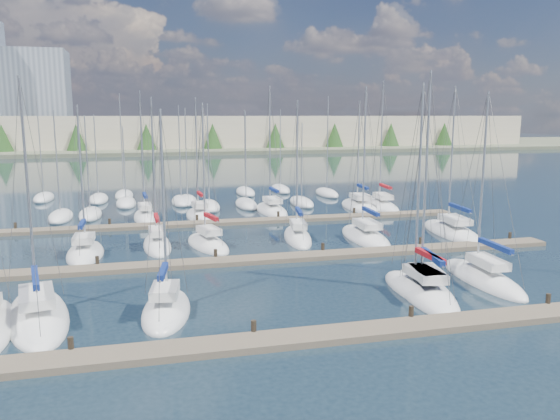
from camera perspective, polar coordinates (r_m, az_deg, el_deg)
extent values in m
plane|color=#1C2C39|center=(81.76, -7.76, 2.61)|extent=(400.00, 400.00, 0.00)
cube|color=#6B5E4C|center=(26.24, 6.46, -12.75)|extent=(44.00, 1.80, 0.35)
cylinder|color=#2D261C|center=(25.79, -20.99, -13.42)|extent=(0.26, 0.26, 1.10)
cylinder|color=#2D261C|center=(25.97, -2.76, -12.58)|extent=(0.26, 0.26, 1.10)
cylinder|color=#2D261C|center=(28.48, 13.53, -10.78)|extent=(0.26, 0.26, 1.10)
cylinder|color=#2D261C|center=(32.81, 26.19, -8.77)|extent=(0.26, 0.26, 1.10)
cube|color=#6B5E4C|center=(38.97, -0.71, -5.09)|extent=(44.00, 1.80, 0.35)
cylinder|color=#2D261C|center=(39.00, -18.54, -5.38)|extent=(0.26, 0.26, 1.10)
cylinder|color=#2D261C|center=(39.12, -6.75, -4.88)|extent=(0.26, 0.26, 1.10)
cylinder|color=#2D261C|center=(40.83, 4.49, -4.21)|extent=(0.26, 0.26, 1.10)
cylinder|color=#2D261C|center=(43.96, 14.46, -3.48)|extent=(0.26, 0.26, 1.10)
cylinder|color=#2D261C|center=(48.22, 22.87, -2.78)|extent=(0.26, 0.26, 1.10)
cube|color=#6B5E4C|center=(52.36, -4.20, -1.24)|extent=(44.00, 1.80, 0.35)
cylinder|color=#2D261C|center=(53.74, -25.91, -1.76)|extent=(0.26, 0.26, 1.10)
cylinder|color=#2D261C|center=(52.62, -17.37, -1.44)|extent=(0.26, 0.26, 1.10)
cylinder|color=#2D261C|center=(52.71, -8.66, -1.08)|extent=(0.26, 0.26, 1.10)
cylinder|color=#2D261C|center=(53.99, -0.18, -0.71)|extent=(0.26, 0.26, 1.10)
cylinder|color=#2D261C|center=(56.39, 7.74, -0.34)|extent=(0.26, 0.26, 1.10)
cylinder|color=#2D261C|center=(59.77, 14.89, -0.01)|extent=(0.26, 0.26, 1.10)
ellipsoid|color=white|center=(58.46, -0.89, -0.14)|extent=(2.95, 8.35, 1.60)
cube|color=maroon|center=(58.46, -0.89, -0.14)|extent=(1.53, 4.01, 0.12)
cube|color=silver|center=(57.85, -0.79, 1.06)|extent=(1.58, 2.93, 0.50)
cylinder|color=#9EA0A5|center=(58.29, -1.07, 6.89)|extent=(0.14, 0.14, 12.16)
cylinder|color=#9EA0A5|center=(57.07, -0.63, 2.00)|extent=(0.18, 3.48, 0.10)
cube|color=navy|center=(57.05, -0.63, 2.12)|extent=(0.37, 3.21, 0.30)
ellipsoid|color=white|center=(56.07, -13.89, -0.86)|extent=(2.69, 7.43, 1.60)
cube|color=black|center=(56.07, -13.89, -0.86)|extent=(1.38, 3.57, 0.12)
cube|color=silver|center=(55.49, -13.92, 0.39)|extent=(1.38, 2.63, 0.50)
cylinder|color=#9EA0A5|center=(55.82, -14.22, 6.11)|extent=(0.14, 0.14, 11.49)
cylinder|color=#9EA0A5|center=(54.75, -13.93, 1.38)|extent=(0.30, 3.07, 0.10)
cube|color=navy|center=(54.73, -13.93, 1.50)|extent=(0.49, 2.83, 0.30)
ellipsoid|color=white|center=(44.01, -12.71, -3.73)|extent=(2.38, 7.48, 1.60)
cube|color=silver|center=(43.36, -12.75, -2.17)|extent=(1.25, 2.63, 0.50)
cylinder|color=#9EA0A5|center=(43.58, -13.08, 4.53)|extent=(0.14, 0.14, 10.49)
cylinder|color=#9EA0A5|center=(42.58, -12.75, -0.95)|extent=(0.22, 3.11, 0.10)
cube|color=maroon|center=(42.56, -12.76, -0.79)|extent=(0.41, 2.87, 0.30)
ellipsoid|color=white|center=(33.04, 14.84, -8.39)|extent=(4.23, 8.79, 1.60)
cube|color=maroon|center=(33.04, 14.84, -8.39)|extent=(2.14, 4.24, 0.12)
cube|color=silver|center=(32.28, 15.17, -6.42)|extent=(2.01, 3.18, 0.50)
cylinder|color=#9EA0A5|center=(32.25, 15.00, 3.60)|extent=(0.14, 0.14, 11.56)
cylinder|color=#9EA0A5|center=(31.39, 15.64, -4.92)|extent=(0.75, 3.50, 0.10)
cube|color=navy|center=(31.36, 15.65, -4.71)|extent=(0.90, 3.26, 0.30)
ellipsoid|color=white|center=(46.34, 8.87, -2.92)|extent=(3.31, 8.95, 1.60)
cube|color=maroon|center=(46.34, 8.87, -2.92)|extent=(1.70, 4.30, 0.12)
cube|color=silver|center=(45.66, 9.10, -1.45)|extent=(1.73, 3.16, 0.50)
cylinder|color=#9EA0A5|center=(46.00, 8.79, 5.53)|extent=(0.14, 0.14, 11.44)
cylinder|color=#9EA0A5|center=(44.82, 9.45, -0.30)|extent=(0.28, 3.71, 0.10)
cube|color=navy|center=(44.80, 9.45, -0.15)|extent=(0.46, 3.42, 0.30)
ellipsoid|color=white|center=(55.88, -8.44, -0.72)|extent=(2.92, 6.82, 1.60)
cube|color=silver|center=(55.33, -8.41, 0.55)|extent=(1.51, 2.42, 0.50)
cylinder|color=#9EA0A5|center=(55.59, -8.70, 5.96)|extent=(0.14, 0.14, 10.87)
cylinder|color=#9EA0A5|center=(54.65, -8.34, 1.55)|extent=(0.31, 2.79, 0.10)
cube|color=maroon|center=(54.64, -8.35, 1.67)|extent=(0.50, 2.59, 0.30)
ellipsoid|color=white|center=(32.98, 14.35, -8.39)|extent=(2.45, 7.72, 1.60)
cube|color=maroon|center=(32.98, 14.35, -8.39)|extent=(1.27, 3.71, 0.12)
cube|color=silver|center=(32.28, 14.78, -6.40)|extent=(1.34, 2.71, 0.50)
cylinder|color=#9EA0A5|center=(32.13, 14.33, 3.01)|extent=(0.14, 0.14, 10.90)
cylinder|color=#9EA0A5|center=(31.49, 15.41, -4.86)|extent=(0.12, 3.24, 0.10)
cube|color=maroon|center=(31.46, 15.42, -4.65)|extent=(0.32, 2.98, 0.30)
ellipsoid|color=white|center=(36.65, 20.39, -6.87)|extent=(2.86, 8.74, 1.60)
cube|color=black|center=(36.65, 20.39, -6.87)|extent=(1.47, 4.20, 0.12)
cube|color=silver|center=(35.95, 20.87, -5.06)|extent=(1.49, 3.08, 0.50)
cylinder|color=#9EA0A5|center=(36.00, 20.43, 3.13)|extent=(0.14, 0.14, 10.55)
cylinder|color=#9EA0A5|center=(35.14, 21.56, -3.68)|extent=(0.29, 3.62, 0.10)
cube|color=navy|center=(35.12, 21.58, -3.49)|extent=(0.47, 3.34, 0.30)
ellipsoid|color=white|center=(45.72, 1.84, -2.98)|extent=(3.35, 8.14, 1.60)
cube|color=silver|center=(45.07, 1.91, -1.48)|extent=(1.59, 2.91, 0.50)
cylinder|color=#9EA0A5|center=(45.38, 1.79, 4.88)|extent=(0.14, 0.14, 10.34)
cylinder|color=#9EA0A5|center=(44.25, 2.02, -0.30)|extent=(0.61, 3.29, 0.10)
cube|color=navy|center=(44.23, 2.02, -0.15)|extent=(0.77, 3.06, 0.30)
ellipsoid|color=white|center=(42.96, -19.67, -4.40)|extent=(2.62, 6.81, 1.60)
cube|color=black|center=(42.96, -19.67, -4.40)|extent=(1.36, 3.27, 0.12)
cube|color=silver|center=(42.34, -19.82, -2.81)|extent=(1.43, 2.38, 0.50)
cylinder|color=#9EA0A5|center=(42.49, -20.07, 3.62)|extent=(0.14, 0.14, 9.86)
cylinder|color=#9EA0A5|center=(41.60, -19.98, -1.56)|extent=(0.11, 2.86, 0.10)
cube|color=navy|center=(41.58, -19.99, -1.39)|extent=(0.31, 2.63, 0.30)
ellipsoid|color=white|center=(30.82, -23.94, -10.27)|extent=(4.74, 9.80, 1.60)
cube|color=black|center=(30.82, -23.94, -10.27)|extent=(2.39, 4.73, 0.12)
cube|color=silver|center=(29.97, -24.09, -8.22)|extent=(2.23, 3.55, 0.50)
cylinder|color=#9EA0A5|center=(30.07, -24.85, 2.06)|extent=(0.14, 0.14, 11.01)
cylinder|color=#9EA0A5|center=(28.95, -24.19, -6.68)|extent=(0.89, 3.89, 0.10)
cube|color=navy|center=(28.91, -24.21, -6.45)|extent=(1.02, 3.62, 0.30)
ellipsoid|color=white|center=(61.60, 8.25, 0.27)|extent=(3.64, 8.89, 1.60)
cube|color=silver|center=(60.99, 8.41, 1.41)|extent=(1.89, 3.15, 0.50)
cylinder|color=#9EA0A5|center=(61.53, 8.20, 6.27)|extent=(0.14, 0.14, 10.71)
cylinder|color=#9EA0A5|center=(60.19, 8.64, 2.30)|extent=(0.34, 3.66, 0.10)
cube|color=navy|center=(60.18, 8.65, 2.42)|extent=(0.52, 3.38, 0.30)
ellipsoid|color=white|center=(43.54, -7.55, -3.72)|extent=(3.92, 7.29, 1.60)
cube|color=black|center=(43.54, -7.55, -3.72)|extent=(1.98, 3.52, 0.12)
cube|color=silver|center=(42.93, -7.44, -2.13)|extent=(1.84, 2.66, 0.50)
cylinder|color=#9EA0A5|center=(43.05, -7.98, 4.33)|extent=(0.14, 0.14, 10.06)
cylinder|color=#9EA0A5|center=(42.21, -7.22, -0.87)|extent=(0.75, 2.86, 0.10)
cube|color=maroon|center=(42.19, -7.22, -0.71)|extent=(0.90, 2.67, 0.30)
ellipsoid|color=white|center=(29.59, -11.79, -10.43)|extent=(3.33, 6.83, 1.60)
cube|color=silver|center=(28.86, -11.94, -8.24)|extent=(1.65, 2.46, 0.50)
cylinder|color=#9EA0A5|center=(28.65, -12.09, 0.82)|extent=(0.14, 0.14, 9.43)
cylinder|color=#9EA0A5|center=(28.06, -12.13, -6.53)|extent=(0.48, 2.74, 0.10)
cube|color=navy|center=(28.02, -12.14, -6.29)|extent=(0.65, 2.55, 0.30)
ellipsoid|color=white|center=(50.01, 17.50, -2.32)|extent=(4.04, 10.06, 1.60)
cube|color=silver|center=(49.33, 17.82, -0.96)|extent=(2.02, 3.58, 0.50)
cylinder|color=#9EA0A5|center=(49.78, 17.52, 5.59)|extent=(0.14, 0.14, 11.58)
cylinder|color=#9EA0A5|center=(48.45, 18.28, 0.09)|extent=(0.53, 4.10, 0.10)
cube|color=navy|center=(48.44, 18.29, 0.23)|extent=(0.70, 3.79, 0.30)
ellipsoid|color=white|center=(62.43, 10.55, 0.33)|extent=(3.54, 9.29, 1.60)
cube|color=black|center=(62.43, 10.55, 0.33)|extent=(1.81, 4.47, 0.12)
cube|color=silver|center=(61.80, 10.72, 1.45)|extent=(1.77, 3.30, 0.50)
cylinder|color=#9EA0A5|center=(62.34, 10.55, 7.23)|extent=(0.14, 0.14, 12.85)
cylinder|color=#9EA0A5|center=(60.98, 10.97, 2.33)|extent=(0.48, 3.80, 0.10)
cube|color=maroon|center=(60.97, 10.97, 2.44)|extent=(0.65, 3.52, 0.30)
cylinder|color=#9EA0A5|center=(71.70, -23.78, 6.07)|extent=(0.12, 0.12, 11.20)
ellipsoid|color=white|center=(72.29, -23.44, 1.13)|extent=(2.20, 6.40, 1.40)
cylinder|color=#9EA0A5|center=(64.42, -9.79, 5.95)|extent=(0.12, 0.12, 10.14)
ellipsoid|color=white|center=(65.05, -9.64, 0.92)|extent=(2.20, 6.40, 1.40)
cylinder|color=#9EA0A5|center=(64.15, -10.44, 6.07)|extent=(0.12, 0.12, 10.49)
ellipsoid|color=white|center=(64.79, -10.28, 0.87)|extent=(2.20, 6.40, 1.40)
cylinder|color=#9EA0A5|center=(73.47, 0.03, 6.53)|extent=(0.12, 0.12, 10.06)
ellipsoid|color=white|center=(74.02, 0.03, 2.14)|extent=(2.20, 6.40, 1.40)
cylinder|color=#9EA0A5|center=(68.39, -18.68, 5.48)|extent=(0.12, 0.12, 9.39)
ellipsoid|color=white|center=(68.96, -18.44, 1.06)|extent=(2.20, 6.40, 1.40)
cylinder|color=#9EA0A5|center=(57.63, -22.30, 4.77)|extent=(0.12, 0.12, 9.85)
ellipsoid|color=white|center=(58.32, -21.94, -0.69)|extent=(2.20, 6.40, 1.40)
cylinder|color=#9EA0A5|center=(57.96, -19.51, 4.69)|extent=(0.12, 0.12, 9.30)
ellipsoid|color=white|center=(58.62, -19.21, -0.47)|extent=(2.20, 6.40, 1.40)
cylinder|color=#9EA0A5|center=(69.89, 4.99, 6.99)|extent=(0.12, 0.12, 11.68)
ellipsoid|color=white|center=(70.52, 4.91, 1.71)|extent=(2.20, 6.40, 1.40)
cylinder|color=#9EA0A5|center=(61.12, -3.61, 5.69)|extent=(0.12, 0.12, 9.76)
ellipsoid|color=white|center=(61.77, -3.56, 0.57)|extent=(2.20, 6.40, 1.40)
cylinder|color=#9EA0A5|center=(70.71, -16.23, 6.78)|extent=(0.12, 0.12, 11.95)
ellipsoid|color=white|center=(71.33, -15.97, 1.46)|extent=(2.20, 6.40, 1.40)
cylinder|color=#9EA0A5|center=(62.39, 2.30, 5.19)|extent=(0.12, 0.12, 8.46)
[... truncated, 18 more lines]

